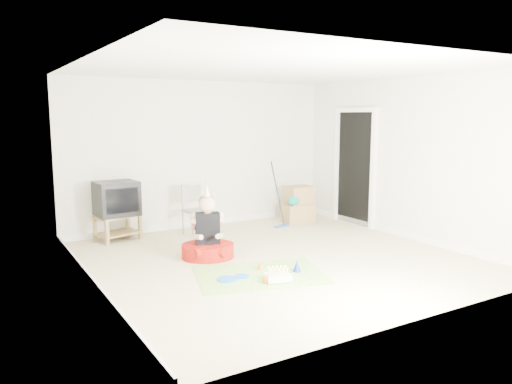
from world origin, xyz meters
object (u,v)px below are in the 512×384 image
tv_stand (118,225)px  cardboard_boxes (298,205)px  seated_woman (208,242)px  birthday_cake (278,278)px  crt_tv (117,198)px  folding_chair (196,211)px

tv_stand → cardboard_boxes: 3.30m
cardboard_boxes → seated_woman: seated_woman is taller
tv_stand → seated_woman: 1.83m
tv_stand → cardboard_boxes: bearing=-6.1°
cardboard_boxes → birthday_cake: size_ratio=1.90×
tv_stand → crt_tv: crt_tv is taller
seated_woman → birthday_cake: 1.39m
cardboard_boxes → birthday_cake: 3.42m
folding_chair → tv_stand: bearing=167.8°
tv_stand → crt_tv: 0.44m
cardboard_boxes → tv_stand: bearing=173.9°
tv_stand → cardboard_boxes: size_ratio=1.10×
crt_tv → seated_woman: 1.89m
tv_stand → seated_woman: bearing=-63.5°
tv_stand → crt_tv: (0.00, -0.00, 0.44)m
seated_woman → birthday_cake: seated_woman is taller
crt_tv → cardboard_boxes: 3.32m
crt_tv → seated_woman: size_ratio=0.60×
folding_chair → crt_tv: bearing=167.8°
tv_stand → birthday_cake: (1.12, -2.99, -0.21)m
cardboard_boxes → birthday_cake: cardboard_boxes is taller
folding_chair → seated_woman: bearing=-107.6°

